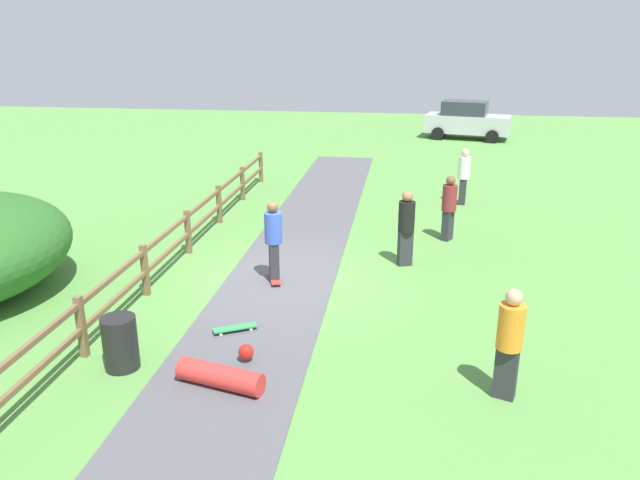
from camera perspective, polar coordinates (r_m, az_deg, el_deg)
name	(u,v)px	position (r m, az deg, el deg)	size (l,w,h in m)	color
ground_plane	(281,278)	(13.61, -3.65, -3.59)	(60.00, 60.00, 0.00)	#568E42
asphalt_path	(281,278)	(13.61, -3.65, -3.56)	(2.40, 28.00, 0.02)	#515156
wooden_fence	(168,245)	(14.11, -14.10, -0.42)	(0.12, 18.12, 1.10)	brown
trash_bin	(120,343)	(10.44, -18.25, -9.17)	(0.56, 0.56, 0.90)	black
skater_riding	(273,237)	(13.08, -4.39, 0.25)	(0.48, 0.82, 1.80)	#B23326
skater_fallen	(222,374)	(9.71, -9.15, -12.33)	(1.45, 1.27, 0.36)	red
skateboard_loose	(235,328)	(11.30, -7.99, -8.18)	(0.80, 0.56, 0.08)	#338C4C
bystander_black	(406,225)	(14.15, 8.11, 1.44)	(0.49, 0.49, 1.80)	#2D2D33
bystander_orange	(510,339)	(9.36, 17.38, -8.86)	(0.49, 0.49, 1.76)	#2D2D33
bystander_white	(464,174)	(19.76, 13.37, 6.08)	(0.44, 0.44, 1.79)	#2D2D33
bystander_maroon	(449,205)	(16.15, 12.03, 3.23)	(0.52, 0.52, 1.73)	#2D2D33
parked_car_silver	(467,120)	(32.63, 13.64, 10.90)	(4.47, 2.68, 1.92)	#B7B7BC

